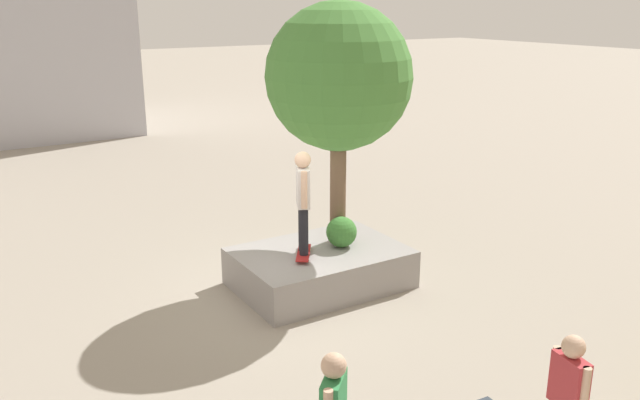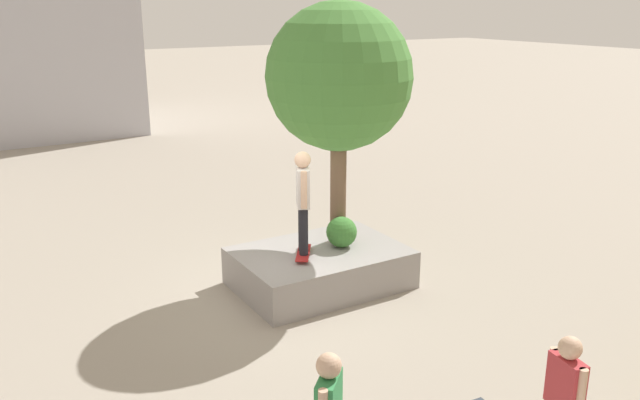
{
  "view_description": "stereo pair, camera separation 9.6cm",
  "coord_description": "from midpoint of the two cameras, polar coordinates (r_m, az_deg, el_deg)",
  "views": [
    {
      "loc": [
        5.01,
        8.94,
        4.76
      ],
      "look_at": [
        -0.51,
        -0.05,
        1.56
      ],
      "focal_mm": 36.78,
      "sensor_mm": 36.0,
      "label": 1
    },
    {
      "loc": [
        4.93,
        8.99,
        4.76
      ],
      "look_at": [
        -0.51,
        -0.05,
        1.56
      ],
      "focal_mm": 36.78,
      "sensor_mm": 36.0,
      "label": 2
    }
  ],
  "objects": [
    {
      "name": "ground_plane",
      "position": [
        11.3,
        -2.32,
        -8.06
      ],
      "size": [
        120.0,
        120.0,
        0.0
      ],
      "primitive_type": "plane",
      "color": "#9E9384"
    },
    {
      "name": "pedestrian_crossing",
      "position": [
        7.47,
        20.39,
        -15.46
      ],
      "size": [
        0.25,
        0.52,
        1.55
      ],
      "color": "black",
      "rests_on": "ground"
    },
    {
      "name": "boxwood_shrub",
      "position": [
        11.39,
        1.64,
        -2.79
      ],
      "size": [
        0.54,
        0.54,
        0.54
      ],
      "primitive_type": "sphere",
      "color": "#3D7A33",
      "rests_on": "planter_ledge"
    },
    {
      "name": "planter_ledge",
      "position": [
        11.44,
        -0.24,
        -5.91
      ],
      "size": [
        2.84,
        1.97,
        0.66
      ],
      "primitive_type": "cube",
      "color": "gray",
      "rests_on": "ground"
    },
    {
      "name": "skateboarder",
      "position": [
        10.69,
        -1.74,
        0.41
      ],
      "size": [
        0.38,
        0.54,
        1.73
      ],
      "color": "black",
      "rests_on": "skateboard"
    },
    {
      "name": "skateboard",
      "position": [
        11.02,
        -1.7,
        -4.65
      ],
      "size": [
        0.62,
        0.78,
        0.07
      ],
      "color": "#A51E1E",
      "rests_on": "planter_ledge"
    },
    {
      "name": "plaza_tree",
      "position": [
        11.04,
        1.4,
        10.57
      ],
      "size": [
        2.47,
        2.47,
        4.14
      ],
      "color": "brown",
      "rests_on": "planter_ledge"
    }
  ]
}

